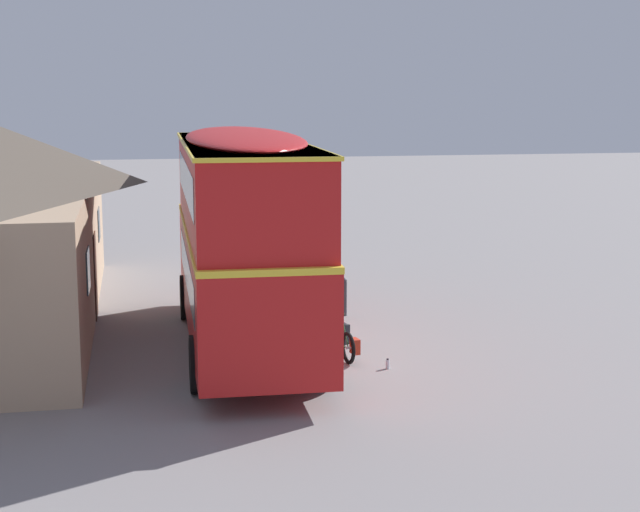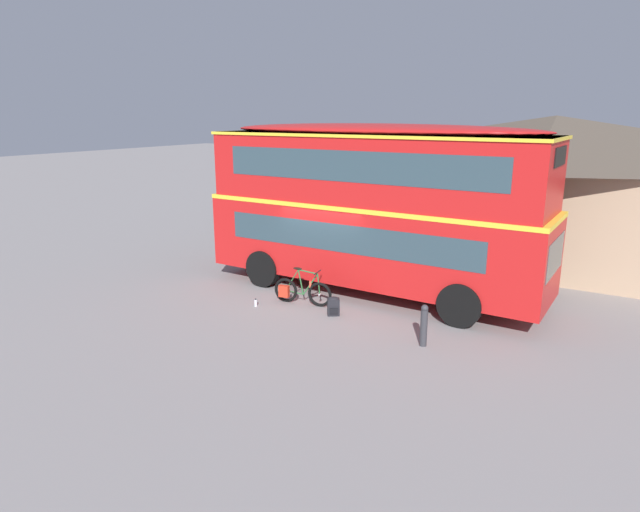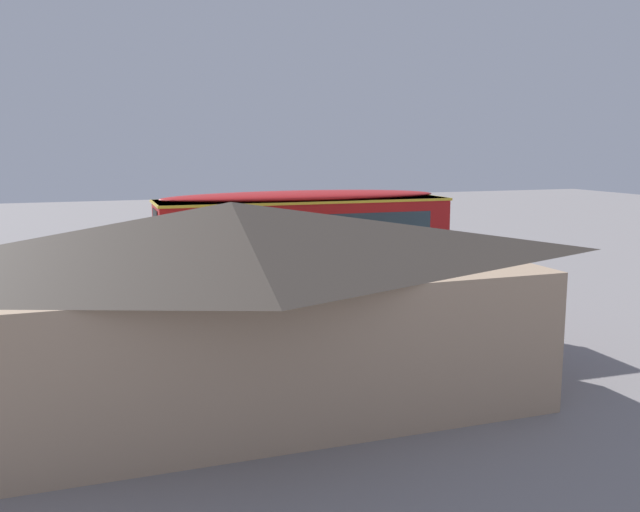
% 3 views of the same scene
% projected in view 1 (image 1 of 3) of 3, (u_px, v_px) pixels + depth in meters
% --- Properties ---
extents(ground_plane, '(120.00, 120.00, 0.00)m').
position_uv_depth(ground_plane, '(276.00, 359.00, 20.66)').
color(ground_plane, gray).
extents(double_decker_bus, '(9.78, 2.80, 4.79)m').
position_uv_depth(double_decker_bus, '(244.00, 230.00, 21.07)').
color(double_decker_bus, black).
rests_on(double_decker_bus, ground).
extents(touring_bicycle, '(1.67, 0.63, 1.03)m').
position_uv_depth(touring_bicycle, '(341.00, 341.00, 20.64)').
color(touring_bicycle, black).
rests_on(touring_bicycle, ground).
extents(backpack_on_ground, '(0.38, 0.36, 0.49)m').
position_uv_depth(backpack_on_ground, '(342.00, 332.00, 21.85)').
color(backpack_on_ground, black).
rests_on(backpack_on_ground, ground).
extents(water_bottle_clear_plastic, '(0.08, 0.08, 0.21)m').
position_uv_depth(water_bottle_clear_plastic, '(388.00, 364.00, 19.92)').
color(water_bottle_clear_plastic, silver).
rests_on(water_bottle_clear_plastic, ground).
extents(kerb_bollard, '(0.16, 0.16, 0.97)m').
position_uv_depth(kerb_bollard, '(344.00, 296.00, 24.51)').
color(kerb_bollard, '#333338').
rests_on(kerb_bollard, ground).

